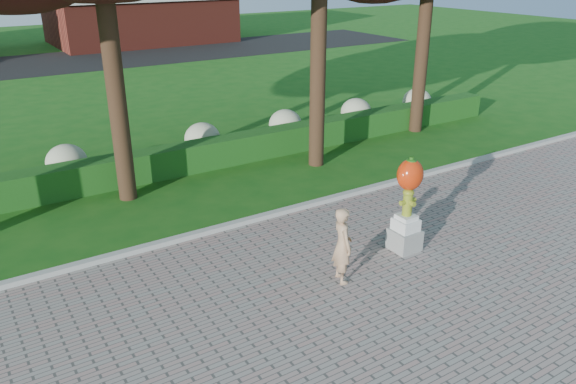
# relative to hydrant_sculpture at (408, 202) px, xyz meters

# --- Properties ---
(ground) EXTENTS (100.00, 100.00, 0.00)m
(ground) POSITION_rel_hydrant_sculpture_xyz_m (-1.98, -0.15, -1.12)
(ground) COLOR #175314
(ground) RESTS_ON ground
(curb) EXTENTS (40.00, 0.18, 0.15)m
(curb) POSITION_rel_hydrant_sculpture_xyz_m (-1.98, 2.85, -1.04)
(curb) COLOR #ADADA5
(curb) RESTS_ON ground
(lawn_hedge) EXTENTS (24.00, 0.70, 0.80)m
(lawn_hedge) POSITION_rel_hydrant_sculpture_xyz_m (-1.98, 6.85, -0.72)
(lawn_hedge) COLOR #1D4B15
(lawn_hedge) RESTS_ON ground
(hydrangea_row) EXTENTS (20.10, 1.10, 0.99)m
(hydrangea_row) POSITION_rel_hydrant_sculpture_xyz_m (-1.41, 7.85, -0.57)
(hydrangea_row) COLOR #9EA67F
(hydrangea_row) RESTS_ON ground
(street) EXTENTS (50.00, 8.00, 0.02)m
(street) POSITION_rel_hydrant_sculpture_xyz_m (-1.98, 27.85, -1.11)
(street) COLOR black
(street) RESTS_ON ground
(hydrant_sculpture) EXTENTS (0.59, 0.55, 2.03)m
(hydrant_sculpture) POSITION_rel_hydrant_sculpture_xyz_m (0.00, 0.00, 0.00)
(hydrant_sculpture) COLOR gray
(hydrant_sculpture) RESTS_ON walkway
(woman) EXTENTS (0.48, 0.61, 1.48)m
(woman) POSITION_rel_hydrant_sculpture_xyz_m (-1.85, -0.27, -0.33)
(woman) COLOR tan
(woman) RESTS_ON walkway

